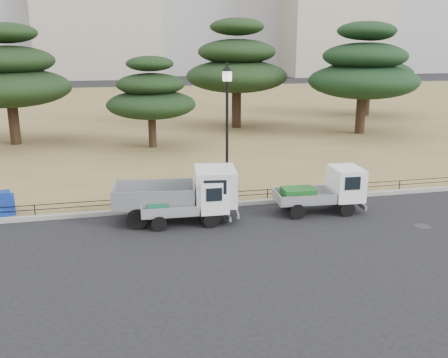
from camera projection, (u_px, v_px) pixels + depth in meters
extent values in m
plane|color=black|center=(237.00, 230.00, 17.40)|extent=(220.00, 220.00, 0.00)
cube|color=olive|center=(155.00, 112.00, 46.15)|extent=(120.00, 56.00, 0.15)
cube|color=gray|center=(221.00, 205.00, 19.83)|extent=(120.00, 0.25, 0.16)
cylinder|color=black|center=(211.00, 217.00, 17.58)|extent=(0.76, 0.25, 0.75)
cylinder|color=black|center=(208.00, 203.00, 19.13)|extent=(0.76, 0.25, 0.75)
cylinder|color=black|center=(137.00, 219.00, 17.34)|extent=(0.76, 0.25, 0.75)
cylinder|color=black|center=(140.00, 205.00, 18.89)|extent=(0.76, 0.25, 0.75)
cube|color=#2D2D30|center=(175.00, 205.00, 18.19)|extent=(4.25, 1.43, 0.13)
cube|color=gray|center=(154.00, 195.00, 18.01)|extent=(3.08, 2.00, 0.73)
cube|color=silver|center=(215.00, 186.00, 18.13)|extent=(1.67, 1.95, 1.28)
cylinder|color=black|center=(211.00, 220.00, 17.53)|extent=(0.55, 0.16, 0.54)
cylinder|color=black|center=(206.00, 210.00, 18.65)|extent=(0.55, 0.16, 0.54)
cylinder|color=black|center=(159.00, 224.00, 17.20)|extent=(0.55, 0.16, 0.54)
cylinder|color=black|center=(157.00, 213.00, 18.32)|extent=(0.55, 0.16, 0.54)
cube|color=#2D2D30|center=(184.00, 213.00, 17.90)|extent=(2.95, 0.77, 0.13)
cube|color=#A0A2A7|center=(169.00, 207.00, 17.73)|extent=(2.05, 1.30, 0.36)
cube|color=white|center=(212.00, 194.00, 17.92)|extent=(1.06, 1.37, 1.17)
cube|color=#1E6945|center=(163.00, 205.00, 17.67)|extent=(1.13, 0.84, 0.40)
cylinder|color=black|center=(347.00, 209.00, 18.67)|extent=(0.59, 0.19, 0.58)
cylinder|color=black|center=(334.00, 199.00, 19.89)|extent=(0.59, 0.19, 0.58)
cylinder|color=black|center=(297.00, 212.00, 18.37)|extent=(0.59, 0.19, 0.58)
cylinder|color=black|center=(288.00, 201.00, 19.58)|extent=(0.59, 0.19, 0.58)
cube|color=#2D2D30|center=(318.00, 202.00, 19.10)|extent=(3.17, 0.91, 0.14)
cube|color=#999BA0|center=(304.00, 196.00, 18.94)|extent=(2.23, 1.45, 0.39)
cube|color=white|center=(346.00, 183.00, 19.09)|extent=(1.17, 1.50, 1.23)
cube|color=#195A1F|center=(298.00, 194.00, 18.88)|extent=(1.24, 0.93, 0.43)
cylinder|color=black|center=(227.00, 198.00, 20.14)|extent=(0.41, 0.41, 0.15)
cylinder|color=black|center=(227.00, 141.00, 19.52)|extent=(0.11, 0.11, 4.60)
cylinder|color=white|center=(227.00, 76.00, 18.86)|extent=(0.37, 0.37, 0.37)
cone|color=black|center=(227.00, 68.00, 18.78)|extent=(0.48, 0.48, 0.23)
cylinder|color=black|center=(220.00, 197.00, 19.90)|extent=(38.00, 0.03, 0.03)
cylinder|color=black|center=(220.00, 193.00, 19.85)|extent=(38.00, 0.03, 0.03)
cylinder|color=black|center=(220.00, 197.00, 19.90)|extent=(0.04, 0.04, 0.40)
cube|color=navy|center=(1.00, 195.00, 18.28)|extent=(0.70, 0.63, 0.26)
cylinder|color=#2D2D30|center=(423.00, 226.00, 17.68)|extent=(0.60, 0.60, 0.01)
cylinder|color=black|center=(14.00, 121.00, 30.99)|extent=(0.64, 0.64, 2.86)
ellipsoid|color=black|center=(10.00, 88.00, 30.44)|extent=(7.34, 7.34, 2.35)
ellipsoid|color=black|center=(7.00, 61.00, 30.01)|extent=(5.60, 5.60, 1.79)
ellipsoid|color=black|center=(4.00, 33.00, 29.59)|extent=(3.87, 3.87, 1.24)
cylinder|color=black|center=(152.00, 130.00, 30.17)|extent=(0.48, 0.48, 2.12)
ellipsoid|color=black|center=(151.00, 104.00, 29.77)|extent=(5.34, 5.34, 1.71)
ellipsoid|color=black|center=(151.00, 84.00, 29.46)|extent=(4.08, 4.08, 1.30)
ellipsoid|color=black|center=(150.00, 64.00, 29.14)|extent=(2.82, 2.82, 0.90)
cylinder|color=black|center=(236.00, 107.00, 37.14)|extent=(0.70, 0.70, 3.09)
ellipsoid|color=black|center=(237.00, 76.00, 36.55)|extent=(7.44, 7.44, 2.38)
ellipsoid|color=black|center=(237.00, 52.00, 36.09)|extent=(5.68, 5.68, 1.82)
ellipsoid|color=black|center=(237.00, 27.00, 35.63)|extent=(3.92, 3.92, 1.25)
cylinder|color=black|center=(361.00, 112.00, 34.72)|extent=(0.66, 0.66, 2.95)
ellipsoid|color=black|center=(363.00, 81.00, 34.16)|extent=(7.49, 7.49, 2.40)
ellipsoid|color=black|center=(365.00, 56.00, 33.72)|extent=(5.72, 5.72, 1.83)
ellipsoid|color=black|center=(367.00, 31.00, 33.28)|extent=(3.95, 3.95, 1.26)
cylinder|color=black|center=(366.00, 98.00, 43.37)|extent=(0.66, 0.66, 2.95)
ellipsoid|color=black|center=(368.00, 73.00, 42.80)|extent=(7.54, 7.54, 2.41)
ellipsoid|color=black|center=(370.00, 53.00, 42.37)|extent=(5.76, 5.76, 1.84)
ellipsoid|color=black|center=(371.00, 33.00, 41.93)|extent=(3.97, 3.97, 1.27)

